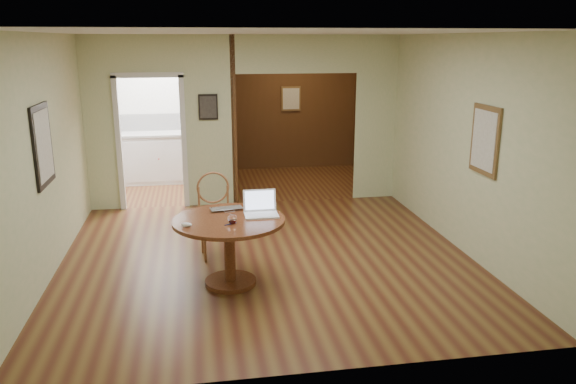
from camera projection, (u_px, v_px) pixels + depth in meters
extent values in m
plane|color=#4E2316|center=(268.00, 259.00, 6.94)|extent=(5.00, 5.00, 0.00)
plane|color=white|center=(265.00, 32.00, 6.23)|extent=(5.00, 5.00, 0.00)
plane|color=beige|center=(309.00, 215.00, 4.21)|extent=(5.00, 0.00, 5.00)
plane|color=beige|center=(42.00, 159.00, 6.19)|extent=(0.00, 5.00, 5.00)
plane|color=beige|center=(465.00, 145.00, 6.99)|extent=(0.00, 5.00, 5.00)
cube|color=beige|center=(100.00, 125.00, 8.61)|extent=(0.50, 2.70, 0.04)
cube|color=beige|center=(209.00, 123.00, 8.87)|extent=(0.80, 2.70, 0.04)
cube|color=beige|center=(376.00, 119.00, 9.31)|extent=(0.70, 2.70, 0.04)
plane|color=white|center=(166.00, 109.00, 10.66)|extent=(2.70, 0.00, 2.70)
plane|color=#402B12|center=(291.00, 103.00, 11.53)|extent=(2.70, 0.00, 2.70)
cube|color=#402B12|center=(229.00, 112.00, 10.13)|extent=(0.08, 2.50, 2.70)
cube|color=black|center=(43.00, 145.00, 6.16)|extent=(0.03, 0.70, 0.90)
cube|color=brown|center=(485.00, 140.00, 6.47)|extent=(0.03, 0.60, 0.80)
cube|color=black|center=(208.00, 107.00, 8.79)|extent=(0.30, 0.03, 0.40)
cube|color=silver|center=(291.00, 99.00, 11.49)|extent=(0.40, 0.03, 0.50)
cube|color=white|center=(166.00, 122.00, 10.71)|extent=(2.00, 0.02, 0.32)
cylinder|color=brown|center=(231.00, 282.00, 6.23)|extent=(0.57, 0.57, 0.05)
cylinder|color=brown|center=(230.00, 252.00, 6.13)|extent=(0.12, 0.12, 0.66)
cylinder|color=brown|center=(229.00, 221.00, 6.04)|extent=(1.21, 1.21, 0.04)
cylinder|color=#935C34|center=(216.00, 220.00, 6.90)|extent=(0.48, 0.48, 0.03)
cylinder|color=#935C34|center=(205.00, 244.00, 6.77)|extent=(0.03, 0.03, 0.48)
cylinder|color=#935C34|center=(231.00, 241.00, 6.85)|extent=(0.03, 0.03, 0.48)
cylinder|color=#935C34|center=(202.00, 235.00, 7.07)|extent=(0.03, 0.03, 0.48)
cylinder|color=#935C34|center=(227.00, 233.00, 7.15)|extent=(0.03, 0.03, 0.48)
cylinder|color=#935C34|center=(199.00, 202.00, 6.95)|extent=(0.03, 0.03, 0.38)
cylinder|color=#935C34|center=(228.00, 200.00, 7.04)|extent=(0.03, 0.03, 0.38)
torus|color=#935C34|center=(213.00, 188.00, 6.96)|extent=(0.41, 0.06, 0.41)
cube|color=white|center=(261.00, 215.00, 6.13)|extent=(0.37, 0.26, 0.02)
cube|color=silver|center=(262.00, 215.00, 6.10)|extent=(0.31, 0.13, 0.00)
cube|color=white|center=(260.00, 200.00, 6.24)|extent=(0.37, 0.07, 0.24)
cube|color=#9AA6C4|center=(260.00, 200.00, 6.23)|extent=(0.32, 0.05, 0.20)
imported|color=#A6A7AB|center=(228.00, 210.00, 6.28)|extent=(0.40, 0.30, 0.03)
ellipsoid|color=white|center=(187.00, 225.00, 5.77)|extent=(0.12, 0.09, 0.05)
cylinder|color=#0C1754|center=(230.00, 224.00, 5.85)|extent=(0.13, 0.07, 0.01)
cube|color=white|center=(168.00, 158.00, 10.61)|extent=(2.00, 0.55, 0.90)
cube|color=silver|center=(166.00, 134.00, 10.48)|extent=(2.06, 0.60, 0.04)
sphere|color=#B20C0C|center=(159.00, 159.00, 10.29)|extent=(0.03, 0.03, 0.03)
sphere|color=#B20C0C|center=(214.00, 157.00, 10.45)|extent=(0.03, 0.03, 0.03)
ellipsoid|color=#C6AA91|center=(204.00, 123.00, 10.55)|extent=(0.33, 0.28, 0.31)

